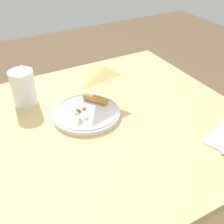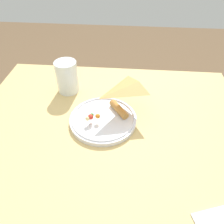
# 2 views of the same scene
# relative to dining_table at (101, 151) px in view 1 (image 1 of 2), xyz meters

# --- Properties ---
(dining_table) EXTENTS (0.94, 0.82, 0.76)m
(dining_table) POSITION_rel_dining_table_xyz_m (0.00, 0.00, 0.00)
(dining_table) COLOR #DBB770
(dining_table) RESTS_ON ground_plane
(plate_pizza) EXTENTS (0.22, 0.22, 0.05)m
(plate_pizza) POSITION_rel_dining_table_xyz_m (0.02, -0.06, 0.14)
(plate_pizza) COLOR white
(plate_pizza) RESTS_ON dining_table
(milk_glass) EXTENTS (0.08, 0.08, 0.12)m
(milk_glass) POSITION_rel_dining_table_xyz_m (0.18, -0.23, 0.18)
(milk_glass) COLOR white
(milk_glass) RESTS_ON dining_table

